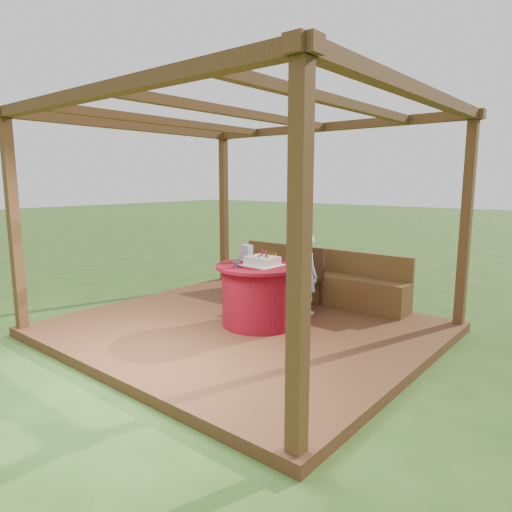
{
  "coord_description": "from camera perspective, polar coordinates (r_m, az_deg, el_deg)",
  "views": [
    {
      "loc": [
        3.77,
        -4.3,
        1.98
      ],
      "look_at": [
        0.0,
        0.25,
        1.0
      ],
      "focal_mm": 32.0,
      "sensor_mm": 36.0,
      "label": 1
    }
  ],
  "objects": [
    {
      "name": "drinking_glass",
      "position": [
        5.66,
        -2.49,
        -0.96
      ],
      "size": [
        0.12,
        0.12,
        0.1
      ],
      "primitive_type": "imported",
      "rotation": [
        0.0,
        0.0,
        -0.16
      ],
      "color": "white",
      "rests_on": "table"
    },
    {
      "name": "pergola",
      "position": [
        5.73,
        -1.64,
        13.69
      ],
      "size": [
        4.5,
        4.0,
        2.72
      ],
      "color": "brown",
      "rests_on": "deck"
    },
    {
      "name": "chair",
      "position": [
        6.9,
        6.54,
        -2.24
      ],
      "size": [
        0.44,
        0.44,
        0.86
      ],
      "color": "#3D2513",
      "rests_on": "deck"
    },
    {
      "name": "bench",
      "position": [
        7.27,
        7.41,
        -3.32
      ],
      "size": [
        3.0,
        0.42,
        0.8
      ],
      "color": "brown",
      "rests_on": "deck"
    },
    {
      "name": "ground",
      "position": [
        6.05,
        -1.53,
        -9.69
      ],
      "size": [
        60.0,
        60.0,
        0.0
      ],
      "primitive_type": "plane",
      "color": "#2C521B",
      "rests_on": "ground"
    },
    {
      "name": "deck",
      "position": [
        6.03,
        -1.54,
        -9.15
      ],
      "size": [
        4.5,
        4.0,
        0.12
      ],
      "primitive_type": "cube",
      "color": "brown",
      "rests_on": "ground"
    },
    {
      "name": "birthday_cake",
      "position": [
        5.8,
        0.78,
        -0.6
      ],
      "size": [
        0.45,
        0.45,
        0.19
      ],
      "color": "white",
      "rests_on": "table"
    },
    {
      "name": "elderly_woman",
      "position": [
        6.46,
        6.33,
        -2.04
      ],
      "size": [
        0.46,
        0.38,
        1.14
      ],
      "color": "#9EBFEB",
      "rests_on": "deck"
    },
    {
      "name": "table",
      "position": [
        5.93,
        0.47,
        -4.82
      ],
      "size": [
        1.12,
        1.12,
        0.79
      ],
      "color": "maroon",
      "rests_on": "deck"
    },
    {
      "name": "gift_bag",
      "position": [
        6.1,
        -1.2,
        0.39
      ],
      "size": [
        0.16,
        0.11,
        0.22
      ],
      "primitive_type": "cube",
      "rotation": [
        0.0,
        0.0,
        -0.07
      ],
      "color": "#E393CB",
      "rests_on": "table"
    }
  ]
}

